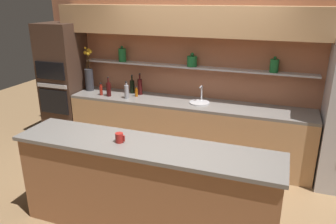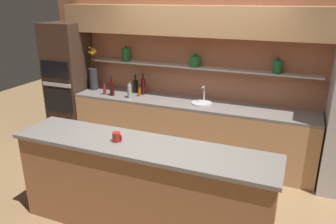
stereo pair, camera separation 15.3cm
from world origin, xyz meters
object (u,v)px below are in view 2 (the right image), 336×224
(bottle_spirit_4, at_px, (129,91))
(bottle_wine_5, at_px, (112,88))
(bottle_wine_0, at_px, (143,86))
(bottle_sauce_3, at_px, (105,89))
(bottle_sauce_2, at_px, (139,92))
(bottle_wine_1, at_px, (136,86))
(coffee_mug, at_px, (117,137))
(sink_fixture, at_px, (202,102))
(oven_tower, at_px, (69,83))
(flower_vase, at_px, (93,76))

(bottle_spirit_4, relative_size, bottle_wine_5, 0.86)
(bottle_wine_0, xyz_separation_m, bottle_sauce_3, (-0.57, -0.24, -0.05))
(bottle_wine_0, relative_size, bottle_sauce_3, 1.75)
(bottle_sauce_2, bearing_deg, bottle_spirit_4, -124.34)
(bottle_wine_1, distance_m, bottle_sauce_3, 0.50)
(bottle_wine_0, bearing_deg, bottle_spirit_4, -111.90)
(bottle_wine_0, bearing_deg, coffee_mug, -71.13)
(sink_fixture, bearing_deg, bottle_sauce_2, -179.59)
(bottle_sauce_2, bearing_deg, oven_tower, -179.79)
(coffee_mug, bearing_deg, bottle_sauce_3, 126.03)
(sink_fixture, relative_size, bottle_wine_1, 0.99)
(bottle_wine_0, bearing_deg, bottle_sauce_2, -93.98)
(bottle_sauce_3, bearing_deg, sink_fixture, 4.65)
(bottle_wine_1, bearing_deg, bottle_sauce_3, -146.65)
(coffee_mug, bearing_deg, bottle_sauce_2, 110.26)
(bottle_wine_1, relative_size, coffee_mug, 2.99)
(flower_vase, distance_m, bottle_sauce_3, 0.41)
(bottle_sauce_3, relative_size, bottle_spirit_4, 0.74)
(bottle_wine_1, height_order, bottle_sauce_2, bottle_wine_1)
(sink_fixture, relative_size, bottle_wine_0, 0.86)
(bottle_wine_1, relative_size, bottle_wine_5, 0.97)
(flower_vase, height_order, bottle_sauce_2, flower_vase)
(bottle_sauce_3, relative_size, bottle_wine_5, 0.64)
(bottle_sauce_3, relative_size, coffee_mug, 1.95)
(oven_tower, height_order, bottle_sauce_2, oven_tower)
(oven_tower, bearing_deg, bottle_wine_1, 7.46)
(sink_fixture, bearing_deg, coffee_mug, -100.96)
(bottle_spirit_4, distance_m, coffee_mug, 1.85)
(oven_tower, bearing_deg, coffee_mug, -41.90)
(bottle_wine_0, distance_m, coffee_mug, 2.06)
(flower_vase, height_order, bottle_spirit_4, flower_vase)
(flower_vase, distance_m, coffee_mug, 2.46)
(flower_vase, height_order, sink_fixture, flower_vase)
(flower_vase, bearing_deg, bottle_sauce_3, -30.02)
(oven_tower, bearing_deg, bottle_wine_0, 5.30)
(flower_vase, bearing_deg, bottle_wine_0, 3.34)
(bottle_wine_1, bearing_deg, oven_tower, -172.54)
(sink_fixture, height_order, bottle_sauce_2, sink_fixture)
(oven_tower, height_order, bottle_wine_0, oven_tower)
(bottle_wine_5, bearing_deg, bottle_wine_0, 30.60)
(oven_tower, relative_size, bottle_wine_0, 5.82)
(flower_vase, distance_m, bottle_sauce_2, 0.91)
(bottle_wine_1, xyz_separation_m, bottle_sauce_2, (0.15, -0.15, -0.04))
(bottle_wine_5, bearing_deg, bottle_spirit_4, -2.16)
(oven_tower, relative_size, bottle_sauce_2, 12.38)
(bottle_spirit_4, bearing_deg, flower_vase, 165.08)
(coffee_mug, bearing_deg, sink_fixture, 79.04)
(flower_vase, xyz_separation_m, coffee_mug, (1.57, -1.89, -0.09))
(sink_fixture, xyz_separation_m, bottle_sauce_2, (-1.03, -0.01, 0.05))
(oven_tower, distance_m, sink_fixture, 2.39)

